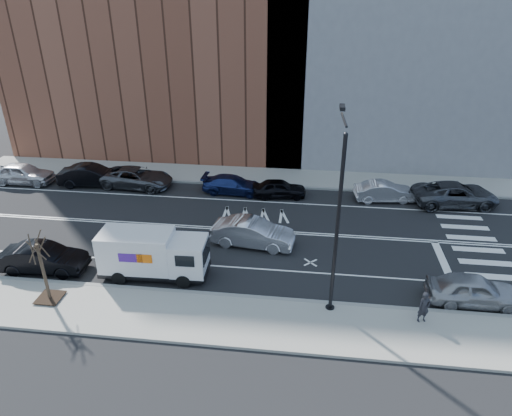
% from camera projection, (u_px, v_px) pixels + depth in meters
% --- Properties ---
extents(ground, '(120.00, 120.00, 0.00)m').
position_uv_depth(ground, '(219.00, 228.00, 29.74)').
color(ground, black).
rests_on(ground, ground).
extents(sidewalk_near, '(44.00, 3.60, 0.15)m').
position_uv_depth(sidewalk_near, '(184.00, 316.00, 21.91)').
color(sidewalk_near, gray).
rests_on(sidewalk_near, ground).
extents(sidewalk_far, '(44.00, 3.60, 0.15)m').
position_uv_depth(sidewalk_far, '(239.00, 176.00, 37.51)').
color(sidewalk_far, gray).
rests_on(sidewalk_far, ground).
extents(curb_near, '(44.00, 0.25, 0.17)m').
position_uv_depth(curb_near, '(193.00, 293.00, 23.50)').
color(curb_near, gray).
rests_on(curb_near, ground).
extents(curb_far, '(44.00, 0.25, 0.17)m').
position_uv_depth(curb_far, '(236.00, 184.00, 35.91)').
color(curb_far, gray).
rests_on(curb_far, ground).
extents(crosswalk, '(3.00, 14.00, 0.01)m').
position_uv_depth(crosswalk, '(475.00, 244.00, 28.01)').
color(crosswalk, white).
rests_on(crosswalk, ground).
extents(road_markings, '(40.00, 8.60, 0.01)m').
position_uv_depth(road_markings, '(219.00, 228.00, 29.74)').
color(road_markings, white).
rests_on(road_markings, ground).
extents(bldg_brick, '(26.00, 10.00, 22.00)m').
position_uv_depth(bldg_brick, '(158.00, 25.00, 39.47)').
color(bldg_brick, brown).
rests_on(bldg_brick, ground).
extents(bldg_concrete, '(20.00, 10.00, 26.00)m').
position_uv_depth(bldg_concrete, '(398.00, 1.00, 36.41)').
color(bldg_concrete, slate).
rests_on(bldg_concrete, ground).
extents(streetlight, '(0.44, 4.02, 9.34)m').
position_uv_depth(streetlight, '(338.00, 214.00, 20.57)').
color(streetlight, black).
rests_on(streetlight, ground).
extents(street_tree, '(1.20, 1.20, 3.75)m').
position_uv_depth(street_tree, '(45.00, 277.00, 22.40)').
color(street_tree, black).
rests_on(street_tree, ground).
extents(fedex_van, '(5.85, 2.21, 2.65)m').
position_uv_depth(fedex_van, '(153.00, 254.00, 24.42)').
color(fedex_van, black).
rests_on(fedex_van, ground).
extents(far_parked_a, '(4.86, 1.97, 1.65)m').
position_uv_depth(far_parked_a, '(23.00, 173.00, 35.98)').
color(far_parked_a, silver).
rests_on(far_parked_a, ground).
extents(far_parked_b, '(5.13, 2.24, 1.64)m').
position_uv_depth(far_parked_b, '(92.00, 175.00, 35.60)').
color(far_parked_b, black).
rests_on(far_parked_b, ground).
extents(far_parked_c, '(5.71, 3.00, 1.53)m').
position_uv_depth(far_parked_c, '(137.00, 178.00, 35.35)').
color(far_parked_c, '#47484E').
rests_on(far_parked_c, ground).
extents(far_parked_d, '(4.71, 2.12, 1.34)m').
position_uv_depth(far_parked_d, '(233.00, 185.00, 34.39)').
color(far_parked_d, navy).
rests_on(far_parked_d, ground).
extents(far_parked_e, '(4.12, 2.05, 1.35)m').
position_uv_depth(far_parked_e, '(279.00, 188.00, 33.76)').
color(far_parked_e, black).
rests_on(far_parked_e, ground).
extents(far_parked_f, '(4.49, 2.03, 1.43)m').
position_uv_depth(far_parked_f, '(385.00, 192.00, 33.16)').
color(far_parked_f, silver).
rests_on(far_parked_f, ground).
extents(far_parked_g, '(6.19, 3.38, 1.65)m').
position_uv_depth(far_parked_g, '(456.00, 194.00, 32.49)').
color(far_parked_g, '#43454A').
rests_on(far_parked_g, ground).
extents(driving_sedan, '(5.15, 2.32, 1.64)m').
position_uv_depth(driving_sedan, '(253.00, 233.00, 27.57)').
color(driving_sedan, silver).
rests_on(driving_sedan, ground).
extents(near_parked_rear_a, '(4.80, 1.82, 1.56)m').
position_uv_depth(near_parked_rear_a, '(43.00, 258.00, 25.14)').
color(near_parked_rear_a, black).
rests_on(near_parked_rear_a, ground).
extents(near_parked_front, '(4.60, 1.88, 1.56)m').
position_uv_depth(near_parked_front, '(474.00, 290.00, 22.59)').
color(near_parked_front, '#9F9FA4').
rests_on(near_parked_front, ground).
extents(pedestrian, '(0.67, 0.54, 1.59)m').
position_uv_depth(pedestrian, '(424.00, 307.00, 21.15)').
color(pedestrian, black).
rests_on(pedestrian, sidewalk_near).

